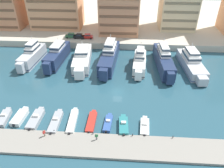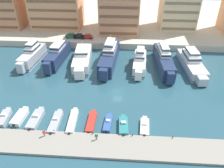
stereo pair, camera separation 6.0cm
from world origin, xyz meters
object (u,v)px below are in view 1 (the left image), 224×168
at_px(motorboat_grey_mid_left, 36,119).
at_px(car_black_left, 79,36).
at_px(motorboat_blue_mid_right, 108,123).
at_px(yacht_silver_far_left, 32,55).
at_px(yacht_white_center, 140,62).
at_px(car_green_far_left, 71,35).
at_px(yacht_silver_mid_right, 192,62).
at_px(motorboat_grey_far_left, 4,118).
at_px(motorboat_teal_right, 124,125).
at_px(pedestrian_mid_deck, 96,136).
at_px(motorboat_grey_center_left, 56,122).
at_px(motorboat_white_center, 73,121).
at_px(motorboat_red_center_right, 92,122).
at_px(yacht_navy_center_left, 109,56).
at_px(car_red_mid_left, 87,36).
at_px(motorboat_white_left, 20,117).
at_px(yacht_navy_left, 57,55).
at_px(pedestrian_near_edge, 44,133).
at_px(yacht_navy_center_right, 164,60).
at_px(yacht_white_mid_left, 82,58).

xyz_separation_m(motorboat_grey_mid_left, car_black_left, (1.71, 42.66, 2.77)).
bearing_deg(motorboat_blue_mid_right, yacht_silver_far_left, 134.54).
xyz_separation_m(yacht_white_center, car_green_far_left, (-25.36, 17.47, 1.12)).
xyz_separation_m(yacht_silver_mid_right, motorboat_grey_far_left, (-47.26, -26.47, -1.52)).
distance_m(motorboat_teal_right, pedestrian_mid_deck, 6.89).
distance_m(motorboat_grey_center_left, pedestrian_mid_deck, 10.64).
bearing_deg(motorboat_grey_center_left, yacht_silver_mid_right, 37.41).
xyz_separation_m(motorboat_white_center, motorboat_red_center_right, (4.18, 0.20, -0.11)).
bearing_deg(motorboat_grey_center_left, yacht_navy_center_left, 71.26).
bearing_deg(motorboat_grey_far_left, car_red_mid_left, 74.14).
height_order(yacht_silver_mid_right, motorboat_grey_center_left, yacht_silver_mid_right).
height_order(yacht_silver_far_left, yacht_navy_center_left, yacht_navy_center_left).
distance_m(motorboat_grey_center_left, car_red_mid_left, 43.50).
height_order(motorboat_white_left, motorboat_white_center, motorboat_white_left).
relative_size(yacht_navy_left, motorboat_red_center_right, 2.48).
distance_m(yacht_navy_center_left, motorboat_grey_center_left, 30.14).
bearing_deg(motorboat_red_center_right, pedestrian_mid_deck, -70.94).
bearing_deg(motorboat_blue_mid_right, car_green_far_left, 112.18).
distance_m(yacht_navy_center_left, motorboat_red_center_right, 27.91).
distance_m(motorboat_red_center_right, pedestrian_near_edge, 10.22).
distance_m(car_black_left, car_red_mid_left, 3.19).
distance_m(motorboat_white_center, car_green_far_left, 44.33).
xyz_separation_m(yacht_navy_left, motorboat_grey_mid_left, (2.69, -27.88, -1.91)).
bearing_deg(motorboat_white_center, yacht_navy_left, 111.46).
bearing_deg(car_green_far_left, yacht_navy_left, -94.74).
distance_m(yacht_navy_center_right, motorboat_white_left, 43.93).
distance_m(motorboat_white_center, car_red_mid_left, 43.13).
bearing_deg(yacht_navy_left, motorboat_red_center_right, -61.34).
distance_m(yacht_navy_center_right, motorboat_teal_right, 29.90).
bearing_deg(motorboat_blue_mid_right, car_black_left, 108.69).
height_order(yacht_silver_mid_right, motorboat_grey_far_left, yacht_silver_mid_right).
distance_m(yacht_white_mid_left, pedestrian_mid_deck, 33.06).
bearing_deg(motorboat_blue_mid_right, yacht_navy_center_left, 93.74).
height_order(motorboat_white_left, motorboat_grey_center_left, motorboat_grey_center_left).
distance_m(pedestrian_near_edge, pedestrian_mid_deck, 10.64).
relative_size(motorboat_white_center, motorboat_red_center_right, 1.13).
bearing_deg(yacht_navy_center_right, motorboat_white_left, -143.26).
relative_size(yacht_navy_center_right, motorboat_red_center_right, 2.94).
distance_m(yacht_navy_center_left, car_green_far_left, 21.89).
bearing_deg(car_black_left, motorboat_blue_mid_right, -71.31).
relative_size(yacht_navy_center_left, pedestrian_mid_deck, 13.45).
distance_m(motorboat_white_left, motorboat_grey_mid_left, 3.84).
bearing_deg(yacht_navy_center_left, yacht_silver_far_left, -178.90).
distance_m(yacht_navy_left, yacht_navy_center_right, 34.07).
xyz_separation_m(motorboat_grey_far_left, motorboat_grey_mid_left, (7.30, 0.06, 0.03)).
relative_size(yacht_silver_far_left, yacht_navy_center_right, 0.77).
relative_size(car_green_far_left, pedestrian_mid_deck, 2.51).
bearing_deg(motorboat_red_center_right, motorboat_blue_mid_right, -2.52).
bearing_deg(pedestrian_near_edge, motorboat_blue_mid_right, 21.03).
xyz_separation_m(motorboat_red_center_right, car_black_left, (-10.77, 42.53, 2.96)).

